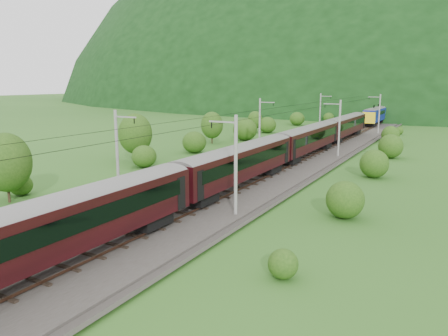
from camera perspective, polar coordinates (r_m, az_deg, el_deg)
The scene contains 15 objects.
ground at distance 38.76m, azimuth -6.69°, elevation -5.08°, with size 600.00×600.00×0.00m, color #2A591C.
railbed at distance 46.92m, azimuth 0.41°, elevation -1.93°, with size 14.00×220.00×0.30m, color #38332D.
track_left at distance 48.04m, azimuth -2.10°, elevation -1.35°, with size 2.40×220.00×0.27m.
track_right at distance 45.81m, azimuth 3.06°, elevation -1.99°, with size 2.40×220.00×0.27m.
catenary_left at distance 68.43m, azimuth 4.74°, elevation 5.89°, with size 2.54×192.28×8.00m.
catenary_right at distance 64.41m, azimuth 14.76°, elevation 5.23°, with size 2.54×192.28×8.00m.
overhead_wires at distance 45.84m, azimuth 0.43°, elevation 6.56°, with size 4.83×198.00×0.03m.
mountain_main at distance 291.17m, azimuth 24.88°, elevation 8.08°, with size 504.00×360.00×244.00m, color black.
mountain_ridge at distance 359.48m, azimuth 5.76°, elevation 9.46°, with size 336.00×280.00×132.00m, color black.
train at distance 53.16m, azimuth 7.24°, elevation 3.14°, with size 2.88×136.72×5.00m.
hazard_post_near at distance 68.09m, azimuth 9.99°, elevation 2.83°, with size 0.17×0.17×1.55m, color red.
hazard_post_far at distance 69.63m, azimuth 10.79°, elevation 2.91°, with size 0.15×0.15×1.39m, color red.
signal at distance 84.73m, azimuth 11.33°, elevation 4.63°, with size 0.21×0.21×1.88m.
vegetation_left at distance 58.32m, azimuth -10.87°, elevation 3.08°, with size 12.47×138.19×6.84m.
vegetation_right at distance 46.02m, azimuth 16.64°, elevation -1.08°, with size 6.73×107.29×3.11m.
Camera 1 is at (21.81, -30.15, 10.84)m, focal length 35.00 mm.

